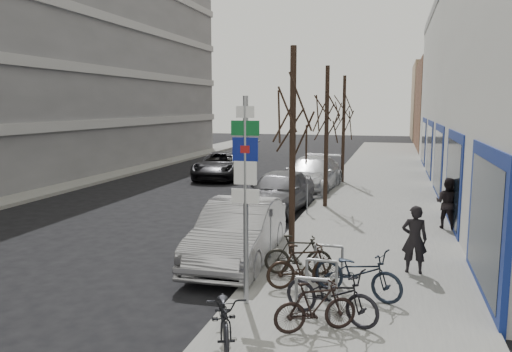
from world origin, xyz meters
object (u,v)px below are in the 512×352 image
Objects in this scene: pedestrian_near at (414,239)px; bike_mid_inner at (298,255)px; tree_far at (344,104)px; pedestrian_far at (448,203)px; bike_rack at (321,275)px; lane_car at (221,165)px; meter_front at (270,229)px; bike_near_left at (225,311)px; bike_far_inner at (304,266)px; bike_far_curb at (331,289)px; meter_back at (327,173)px; parked_car_back at (311,175)px; meter_mid at (307,192)px; bike_near_right at (315,306)px; parked_car_mid at (279,191)px; highway_sign_pole at (246,188)px; tree_near at (293,102)px; tree_mid at (327,103)px; bike_mid_curb at (357,268)px; parked_car_front at (238,232)px.

bike_mid_inner is at bearing 17.34° from pedestrian_near.
tree_far reaches higher than pedestrian_far.
bike_rack is 0.43× the size of lane_car.
pedestrian_near is at bearing -77.50° from tree_far.
meter_front is at bearing 74.18° from pedestrian_far.
bike_far_inner is (0.81, 2.77, -0.04)m from bike_near_left.
bike_far_curb is 19.13m from lane_car.
bike_near_left is 3.62m from bike_mid_inner.
parked_car_back reaches higher than meter_back.
tree_far is at bearing 86.78° from meter_mid.
parked_car_mid is (-2.96, 10.09, 0.19)m from bike_near_right.
parked_car_mid is at bearing -11.83° from bike_near_right.
tree_far reaches higher than bike_far_inner.
meter_mid is (-0.45, -8.00, -3.19)m from tree_far.
lane_car is (-8.22, 17.28, 0.01)m from bike_far_curb.
bike_rack is at bearing -162.46° from bike_far_inner.
meter_back is at bearing 28.65° from bike_far_curb.
tree_near reaches higher than highway_sign_pole.
tree_mid is 4.33× the size of meter_mid.
bike_mid_curb reaches higher than bike_rack.
bike_mid_curb is at bearing -53.71° from tree_near.
pedestrian_far is at bearing 43.75° from tree_near.
bike_near_right is 0.80× the size of bike_far_curb.
meter_mid is 0.24× the size of lane_car.
parked_car_back is at bearing -70.76° from pedestrian_near.
pedestrian_far is (5.85, -1.69, 0.17)m from parked_car_mid.
meter_mid is at bearing 70.00° from bike_near_left.
parked_car_back is at bearing -33.68° from lane_car.
tree_far reaches higher than parked_car_back.
tree_near is 15.40m from lane_car.
highway_sign_pole is 14.10m from meter_back.
meter_mid is at bearing 78.85° from parked_car_front.
meter_mid is 10.18m from bike_near_left.
meter_front is 0.23× the size of parked_car_back.
bike_near_left is at bearing -85.19° from meter_front.
highway_sign_pole is at bearing -91.14° from tree_mid.
pedestrian_near is (3.04, -13.71, -3.15)m from tree_far.
tree_far is 3.49× the size of bike_mid_inner.
tree_mid is 9.57m from bike_far_inner.
bike_far_curb is (1.56, 1.34, 0.04)m from bike_near_left.
meter_front is at bearing -90.00° from meter_back.
bike_rack is at bearing -67.52° from tree_near.
bike_far_inner is (-0.45, 0.50, -0.01)m from bike_rack.
tree_near is 4.33× the size of meter_mid.
tree_near is 6.80m from parked_car_mid.
highway_sign_pole is 2.74m from bike_mid_inner.
pedestrian_near is at bearing -4.06° from parked_car_front.
pedestrian_near is (9.75, -14.16, 0.22)m from lane_car.
tree_near reaches higher than bike_near_left.
meter_mid is at bearing 95.14° from tree_near.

